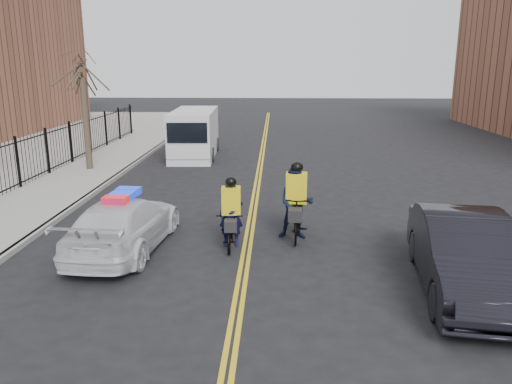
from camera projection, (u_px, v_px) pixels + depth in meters
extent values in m
plane|color=black|center=(245.00, 258.00, 12.44)|extent=(120.00, 120.00, 0.00)
cube|color=gold|center=(255.00, 184.00, 20.19)|extent=(0.10, 60.00, 0.01)
cube|color=gold|center=(259.00, 184.00, 20.18)|extent=(0.10, 60.00, 0.01)
cube|color=gray|center=(75.00, 180.00, 20.45)|extent=(3.00, 60.00, 0.15)
cube|color=gray|center=(111.00, 181.00, 20.40)|extent=(0.20, 60.00, 0.15)
cylinder|color=#3B2E23|center=(86.00, 124.00, 21.87)|extent=(0.28, 0.28, 4.00)
imported|color=silver|center=(124.00, 224.00, 12.89)|extent=(2.25, 4.88, 1.38)
cube|color=#0C26CC|center=(122.00, 195.00, 12.70)|extent=(0.66, 1.30, 0.16)
imported|color=black|center=(465.00, 255.00, 10.47)|extent=(2.37, 5.20, 1.65)
cube|color=silver|center=(194.00, 133.00, 25.91)|extent=(2.32, 5.70, 2.39)
cube|color=silver|center=(189.00, 145.00, 23.60)|extent=(2.06, 0.92, 1.25)
cube|color=black|center=(187.00, 133.00, 23.04)|extent=(1.87, 0.19, 0.94)
cylinder|color=black|center=(171.00, 155.00, 24.51)|extent=(0.29, 0.74, 0.73)
cylinder|color=black|center=(211.00, 155.00, 24.51)|extent=(0.29, 0.74, 0.73)
cylinder|color=black|center=(181.00, 144.00, 27.73)|extent=(0.29, 0.74, 0.73)
cylinder|color=black|center=(216.00, 144.00, 27.73)|extent=(0.29, 0.74, 0.73)
imported|color=black|center=(232.00, 228.00, 13.20)|extent=(0.78, 1.96, 1.01)
imported|color=black|center=(231.00, 214.00, 13.11)|extent=(0.66, 0.45, 1.73)
cube|color=gold|center=(231.00, 201.00, 13.01)|extent=(0.51, 0.37, 0.73)
sphere|color=black|center=(231.00, 182.00, 12.89)|extent=(0.29, 0.29, 0.29)
cube|color=black|center=(231.00, 225.00, 12.48)|extent=(0.33, 0.38, 0.27)
imported|color=black|center=(296.00, 216.00, 13.77)|extent=(0.75, 2.18, 1.29)
imported|color=black|center=(296.00, 203.00, 13.69)|extent=(1.02, 0.82, 1.99)
cube|color=gold|center=(296.00, 188.00, 13.58)|extent=(0.59, 0.42, 0.84)
sphere|color=black|center=(297.00, 167.00, 13.43)|extent=(0.34, 0.34, 0.34)
cube|color=black|center=(295.00, 215.00, 12.96)|extent=(0.39, 0.44, 0.31)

